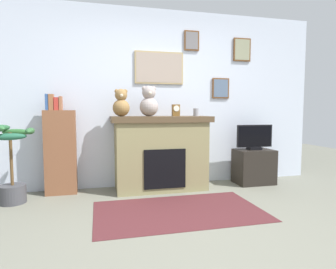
{
  "coord_description": "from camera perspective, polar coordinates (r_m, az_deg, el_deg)",
  "views": [
    {
      "loc": [
        -0.81,
        -2.29,
        1.12
      ],
      "look_at": [
        0.16,
        1.67,
        0.78
      ],
      "focal_mm": 30.81,
      "sensor_mm": 36.0,
      "label": 1
    }
  ],
  "objects": [
    {
      "name": "ground_plane",
      "position": [
        2.67,
        5.56,
        -20.02
      ],
      "size": [
        12.0,
        12.0,
        0.0
      ],
      "primitive_type": "plane",
      "color": "slate"
    },
    {
      "name": "television",
      "position": [
        4.58,
        16.75,
        -0.63
      ],
      "size": [
        0.58,
        0.14,
        0.38
      ],
      "color": "black",
      "rests_on": "tv_stand"
    },
    {
      "name": "potted_plant",
      "position": [
        3.96,
        -28.53,
        -5.89
      ],
      "size": [
        0.57,
        0.54,
        0.96
      ],
      "color": "#3F3F44",
      "rests_on": "ground_plane"
    },
    {
      "name": "teddy_bear_cream",
      "position": [
        4.0,
        -3.8,
        6.31
      ],
      "size": [
        0.26,
        0.26,
        0.42
      ],
      "color": "#A59793",
      "rests_on": "fireplace"
    },
    {
      "name": "area_rug",
      "position": [
        3.32,
        2.16,
        -14.86
      ],
      "size": [
        1.86,
        1.1,
        0.01
      ],
      "primitive_type": "cube",
      "color": "#4E2125",
      "rests_on": "ground_plane"
    },
    {
      "name": "teddy_bear_grey",
      "position": [
        3.95,
        -9.25,
        5.97
      ],
      "size": [
        0.23,
        0.23,
        0.37
      ],
      "color": "olive",
      "rests_on": "fireplace"
    },
    {
      "name": "bookshelf",
      "position": [
        4.09,
        -20.57,
        -2.82
      ],
      "size": [
        0.4,
        0.16,
        1.33
      ],
      "color": "brown",
      "rests_on": "ground_plane"
    },
    {
      "name": "mantel_clock",
      "position": [
        4.08,
        1.55,
        4.82
      ],
      "size": [
        0.1,
        0.08,
        0.17
      ],
      "color": "brown",
      "rests_on": "fireplace"
    },
    {
      "name": "candle_jar",
      "position": [
        4.17,
        5.54,
        4.4
      ],
      "size": [
        0.08,
        0.08,
        0.11
      ],
      "primitive_type": "cylinder",
      "color": "gray",
      "rests_on": "fireplace"
    },
    {
      "name": "fireplace",
      "position": [
        4.09,
        -1.47,
        -3.58
      ],
      "size": [
        1.38,
        0.6,
        1.04
      ],
      "color": "#8A8257",
      "rests_on": "ground_plane"
    },
    {
      "name": "back_wall",
      "position": [
        4.37,
        -3.02,
        7.17
      ],
      "size": [
        5.2,
        0.15,
        2.6
      ],
      "color": "silver",
      "rests_on": "ground_plane"
    },
    {
      "name": "tv_stand",
      "position": [
        4.64,
        16.61,
        -6.09
      ],
      "size": [
        0.57,
        0.4,
        0.52
      ],
      "primitive_type": "cube",
      "color": "black",
      "rests_on": "ground_plane"
    }
  ]
}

